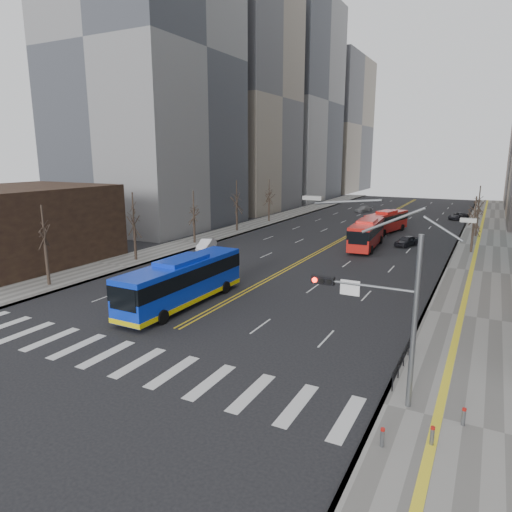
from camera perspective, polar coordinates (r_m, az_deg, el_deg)
ground at (r=27.40m, az=-16.39°, el=-12.17°), size 220.00×220.00×0.00m
sidewalk_right at (r=63.65m, az=26.82°, el=1.10°), size 7.00×130.00×0.15m
sidewalk_left at (r=72.24m, az=-1.16°, el=3.68°), size 5.00×130.00×0.15m
crosswalk at (r=27.39m, az=-16.39°, el=-12.16°), size 26.70×4.00×0.01m
centerline at (r=75.62m, az=13.63°, el=3.67°), size 0.55×100.00×0.01m
office_towers at (r=88.85m, az=16.82°, el=20.27°), size 83.00×134.00×58.00m
storefront at (r=53.28m, az=-28.17°, el=3.28°), size 14.00×18.00×8.00m
signal_mast at (r=21.03m, az=15.46°, el=-5.54°), size 5.37×0.37×9.39m
pedestrian_railing at (r=26.07m, az=18.02°, el=-11.61°), size 0.06×6.06×1.02m
bollards at (r=20.54m, az=20.59°, el=-19.62°), size 2.87×3.17×0.78m
street_trees at (r=58.18m, az=1.98°, el=6.28°), size 35.20×47.20×7.60m
blue_bus at (r=35.05m, az=-9.16°, el=-3.01°), size 3.03×12.61×3.65m
red_bus_near at (r=57.51m, az=13.66°, el=2.92°), size 3.35×11.18×3.50m
red_bus_far at (r=69.54m, az=15.98°, el=4.29°), size 4.46×10.42×3.25m
car_white at (r=55.33m, az=-6.21°, el=1.45°), size 2.24×4.08×1.28m
car_dark_mid at (r=60.16m, az=18.29°, el=1.81°), size 2.79×4.18×1.32m
car_silver at (r=94.07m, az=13.27°, el=5.74°), size 3.19×4.46×1.20m
car_dark_far at (r=88.41m, az=23.95°, el=4.58°), size 3.60×4.76×1.20m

